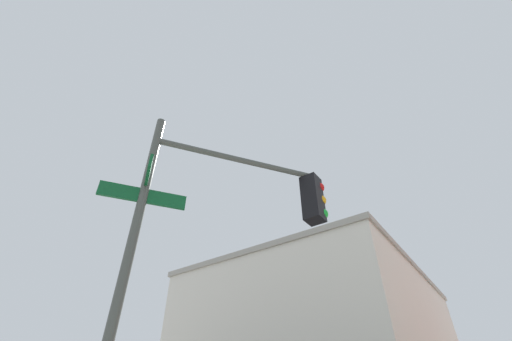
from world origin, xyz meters
name	(u,v)px	position (x,y,z in m)	size (l,w,h in m)	color
traffic_signal_near	(231,224)	(-5.90, -6.49, 3.78)	(2.00, 2.81, 5.33)	#474C47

